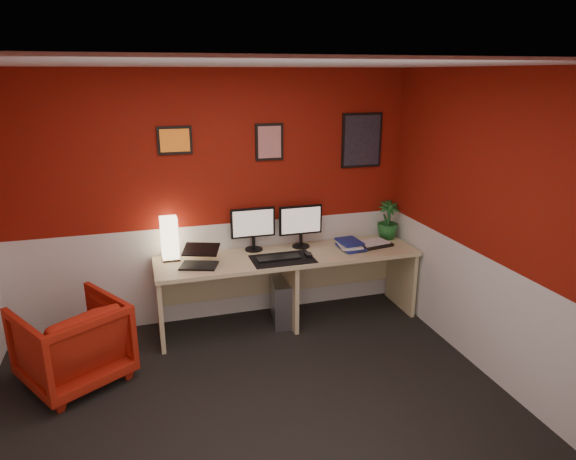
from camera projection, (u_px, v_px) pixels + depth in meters
The scene contains 25 objects.
ground at pixel (257, 418), 3.77m from camera, with size 4.00×3.50×0.01m, color black.
ceiling at pixel (250, 64), 3.02m from camera, with size 4.00×3.50×0.01m, color white.
wall_back at pixel (214, 200), 5.00m from camera, with size 4.00×0.01×2.50m, color maroon.
wall_front at pixel (366, 428), 1.80m from camera, with size 4.00×0.01×2.50m, color maroon.
wall_right at pixel (505, 234), 3.94m from camera, with size 0.01×3.50×2.50m, color maroon.
wainscot_back at pixel (217, 271), 5.21m from camera, with size 4.00×0.01×1.00m, color silver.
wainscot_right at pixel (493, 321), 4.17m from camera, with size 0.01×3.50×1.00m, color silver.
desk at pixel (288, 288), 5.13m from camera, with size 2.60×0.65×0.73m, color #CAB682.
shoji_lamp at pixel (170, 240), 4.83m from camera, with size 0.16×0.16×0.40m, color #FFE5B2.
laptop at pixel (198, 255), 4.68m from camera, with size 0.33×0.23×0.22m, color black.
monitor_left at pixel (253, 223), 5.06m from camera, with size 0.45×0.06×0.58m, color black.
monitor_right at pixel (301, 220), 5.15m from camera, with size 0.45×0.06×0.58m, color black.
desk_mat at pixel (283, 259), 4.89m from camera, with size 0.60×0.38×0.01m, color black.
keyboard at pixel (278, 258), 4.89m from camera, with size 0.42×0.14×0.02m, color black.
mouse at pixel (308, 255), 4.95m from camera, with size 0.06×0.10×0.03m, color black.
book_bottom at pixel (341, 249), 5.14m from camera, with size 0.23×0.30×0.03m, color navy.
book_middle at pixel (339, 245), 5.16m from camera, with size 0.22×0.30×0.02m, color silver.
book_top at pixel (340, 243), 5.16m from camera, with size 0.21×0.29×0.03m, color navy.
zen_tray at pixel (373, 244), 5.28m from camera, with size 0.35×0.25×0.03m, color black.
potted_plant at pixel (388, 220), 5.46m from camera, with size 0.23×0.23×0.41m, color #19591E.
pc_tower at pixel (282, 301), 5.18m from camera, with size 0.20×0.45×0.45m, color #99999E.
armchair at pixel (72, 342), 4.13m from camera, with size 0.74×0.76×0.70m, color #A42212.
art_left at pixel (175, 140), 4.71m from camera, with size 0.32×0.02×0.26m, color orange.
art_center at pixel (269, 142), 4.97m from camera, with size 0.28×0.02×0.36m, color red.
art_right at pixel (362, 140), 5.25m from camera, with size 0.44×0.02×0.56m, color black.
Camera 1 is at (-0.70, -3.11, 2.45)m, focal length 31.66 mm.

